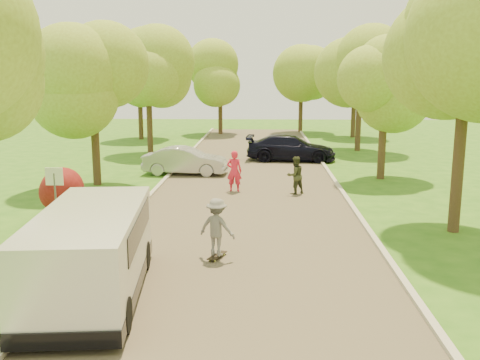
% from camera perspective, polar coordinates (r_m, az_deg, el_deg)
% --- Properties ---
extents(ground, '(100.00, 100.00, 0.00)m').
position_cam_1_polar(ground, '(12.92, -0.47, -11.47)').
color(ground, '#2C6317').
rests_on(ground, ground).
extents(road, '(8.00, 60.00, 0.01)m').
position_cam_1_polar(road, '(20.53, 0.64, -2.88)').
color(road, '#4C4438').
rests_on(road, ground).
extents(curb_left, '(0.18, 60.00, 0.12)m').
position_cam_1_polar(curb_left, '(21.03, -10.47, -2.57)').
color(curb_left, '#B2AD9E').
rests_on(curb_left, ground).
extents(curb_right, '(0.18, 60.00, 0.12)m').
position_cam_1_polar(curb_right, '(20.79, 11.88, -2.78)').
color(curb_right, '#B2AD9E').
rests_on(curb_right, ground).
extents(street_sign, '(0.55, 0.06, 2.17)m').
position_cam_1_polar(street_sign, '(17.48, -19.14, -0.72)').
color(street_sign, '#59595E').
rests_on(street_sign, ground).
extents(red_shrub, '(1.70, 1.70, 1.95)m').
position_cam_1_polar(red_shrub, '(19.12, -18.82, -1.16)').
color(red_shrub, '#382619').
rests_on(red_shrub, ground).
extents(tree_l_midb, '(4.30, 4.20, 6.62)m').
position_cam_1_polar(tree_l_midb, '(25.04, -15.06, 9.86)').
color(tree_l_midb, '#382619').
rests_on(tree_l_midb, ground).
extents(tree_l_far, '(4.92, 4.80, 7.79)m').
position_cam_1_polar(tree_l_far, '(34.63, -9.46, 11.78)').
color(tree_l_far, '#382619').
rests_on(tree_l_far, ground).
extents(tree_r_mida, '(5.13, 5.00, 7.95)m').
position_cam_1_polar(tree_r_mida, '(18.10, 23.71, 12.01)').
color(tree_r_mida, '#382619').
rests_on(tree_r_mida, ground).
extents(tree_r_midb, '(4.51, 4.40, 7.01)m').
position_cam_1_polar(tree_r_midb, '(26.60, 15.68, 10.51)').
color(tree_r_midb, '#382619').
rests_on(tree_r_midb, ground).
extents(tree_r_far, '(5.33, 5.20, 8.34)m').
position_cam_1_polar(tree_r_far, '(36.53, 13.14, 12.17)').
color(tree_r_far, '#382619').
rests_on(tree_r_far, ground).
extents(tree_bg_a, '(5.12, 5.00, 7.72)m').
position_cam_1_polar(tree_bg_a, '(42.95, -10.43, 11.37)').
color(tree_bg_a, '#382619').
rests_on(tree_bg_a, ground).
extents(tree_bg_b, '(5.12, 5.00, 7.95)m').
position_cam_1_polar(tree_bg_b, '(44.57, 12.49, 11.57)').
color(tree_bg_b, '#382619').
rests_on(tree_bg_b, ground).
extents(tree_bg_c, '(4.92, 4.80, 7.33)m').
position_cam_1_polar(tree_bg_c, '(46.04, -1.87, 11.15)').
color(tree_bg_c, '#382619').
rests_on(tree_bg_c, ground).
extents(tree_bg_d, '(5.12, 5.00, 7.72)m').
position_cam_1_polar(tree_bg_d, '(48.05, 6.84, 11.42)').
color(tree_bg_d, '#382619').
rests_on(tree_bg_d, ground).
extents(minivan, '(2.67, 5.61, 2.02)m').
position_cam_1_polar(minivan, '(12.54, -15.54, -7.41)').
color(minivan, silver).
rests_on(minivan, ground).
extents(silver_sedan, '(4.34, 1.78, 1.40)m').
position_cam_1_polar(silver_sedan, '(27.30, -5.86, 2.05)').
color(silver_sedan, '#A8A8AD').
rests_on(silver_sedan, ground).
extents(dark_sedan, '(5.37, 2.51, 1.51)m').
position_cam_1_polar(dark_sedan, '(31.70, 5.45, 3.42)').
color(dark_sedan, black).
rests_on(dark_sedan, ground).
extents(longboard, '(0.51, 0.84, 0.10)m').
position_cam_1_polar(longboard, '(14.85, -2.46, -8.06)').
color(longboard, black).
rests_on(longboard, ground).
extents(skateboarder, '(1.18, 0.93, 1.60)m').
position_cam_1_polar(skateboarder, '(14.60, -2.48, -5.04)').
color(skateboarder, slate).
rests_on(skateboarder, longboard).
extents(person_striped, '(0.69, 0.48, 1.80)m').
position_cam_1_polar(person_striped, '(23.07, -0.62, 0.95)').
color(person_striped, red).
rests_on(person_striped, ground).
extents(person_olive, '(0.99, 0.93, 1.62)m').
position_cam_1_polar(person_olive, '(22.69, 5.90, 0.49)').
color(person_olive, '#313721').
rests_on(person_olive, ground).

